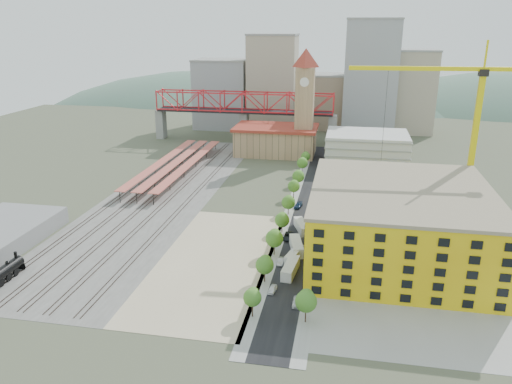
% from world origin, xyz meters
% --- Properties ---
extents(ground, '(400.00, 400.00, 0.00)m').
position_xyz_m(ground, '(0.00, 0.00, 0.00)').
color(ground, '#474C38').
rests_on(ground, ground).
extents(ballast_strip, '(36.00, 165.00, 0.06)m').
position_xyz_m(ballast_strip, '(-36.00, 17.50, 0.03)').
color(ballast_strip, '#605E59').
rests_on(ballast_strip, ground).
extents(dirt_lot, '(28.00, 67.00, 0.06)m').
position_xyz_m(dirt_lot, '(-4.00, -31.50, 0.03)').
color(dirt_lot, tan).
rests_on(dirt_lot, ground).
extents(street_asphalt, '(12.00, 170.00, 0.06)m').
position_xyz_m(street_asphalt, '(16.00, 15.00, 0.03)').
color(street_asphalt, black).
rests_on(street_asphalt, ground).
extents(sidewalk_west, '(3.00, 170.00, 0.04)m').
position_xyz_m(sidewalk_west, '(10.50, 15.00, 0.02)').
color(sidewalk_west, gray).
rests_on(sidewalk_west, ground).
extents(sidewalk_east, '(3.00, 170.00, 0.04)m').
position_xyz_m(sidewalk_east, '(21.50, 15.00, 0.02)').
color(sidewalk_east, gray).
rests_on(sidewalk_east, ground).
extents(construction_pad, '(50.00, 90.00, 0.06)m').
position_xyz_m(construction_pad, '(45.00, -20.00, 0.03)').
color(construction_pad, gray).
rests_on(construction_pad, ground).
extents(rail_tracks, '(26.56, 160.00, 0.18)m').
position_xyz_m(rail_tracks, '(-37.80, 17.50, 0.15)').
color(rail_tracks, '#382B23').
rests_on(rail_tracks, ground).
extents(platform_canopies, '(16.00, 80.00, 4.12)m').
position_xyz_m(platform_canopies, '(-41.00, 45.00, 3.99)').
color(platform_canopies, '#C1634A').
rests_on(platform_canopies, ground).
extents(station_hall, '(38.00, 24.00, 13.10)m').
position_xyz_m(station_hall, '(-5.00, 82.00, 6.67)').
color(station_hall, tan).
rests_on(station_hall, ground).
extents(clock_tower, '(12.00, 12.00, 52.00)m').
position_xyz_m(clock_tower, '(8.00, 79.99, 28.70)').
color(clock_tower, tan).
rests_on(clock_tower, ground).
extents(parking_garage, '(34.00, 26.00, 14.00)m').
position_xyz_m(parking_garage, '(36.00, 70.00, 7.00)').
color(parking_garage, silver).
rests_on(parking_garage, ground).
extents(truss_bridge, '(94.00, 9.60, 25.60)m').
position_xyz_m(truss_bridge, '(-25.00, 105.00, 18.86)').
color(truss_bridge, gray).
rests_on(truss_bridge, ground).
extents(construction_building, '(44.60, 50.60, 18.80)m').
position_xyz_m(construction_building, '(42.00, -20.00, 9.41)').
color(construction_building, yellow).
rests_on(construction_building, ground).
extents(warehouse, '(22.00, 32.00, 5.00)m').
position_xyz_m(warehouse, '(-66.00, -30.00, 2.50)').
color(warehouse, gray).
rests_on(warehouse, ground).
extents(street_trees, '(15.40, 124.40, 8.00)m').
position_xyz_m(street_trees, '(16.00, 5.00, 0.00)').
color(street_trees, '#357122').
rests_on(street_trees, ground).
extents(skyline, '(133.00, 46.00, 60.00)m').
position_xyz_m(skyline, '(7.47, 142.31, 22.81)').
color(skyline, '#9EA0A3').
rests_on(skyline, ground).
extents(distant_hills, '(647.00, 264.00, 227.00)m').
position_xyz_m(distant_hills, '(45.28, 260.00, -79.54)').
color(distant_hills, '#4C6B59').
rests_on(distant_hills, ground).
extents(tower_crane, '(50.29, 5.43, 53.71)m').
position_xyz_m(tower_crane, '(60.58, 7.94, 33.14)').
color(tower_crane, yellow).
rests_on(tower_crane, ground).
extents(site_trailer_a, '(3.68, 10.23, 2.74)m').
position_xyz_m(site_trailer_a, '(16.00, -34.70, 1.37)').
color(site_trailer_a, silver).
rests_on(site_trailer_a, ground).
extents(site_trailer_b, '(4.31, 9.06, 2.40)m').
position_xyz_m(site_trailer_b, '(16.00, -26.94, 1.20)').
color(site_trailer_b, silver).
rests_on(site_trailer_b, ground).
extents(site_trailer_c, '(4.95, 10.70, 2.83)m').
position_xyz_m(site_trailer_c, '(16.00, -21.69, 1.42)').
color(site_trailer_c, silver).
rests_on(site_trailer_c, ground).
extents(site_trailer_d, '(5.66, 10.08, 2.68)m').
position_xyz_m(site_trailer_d, '(16.00, -7.60, 1.34)').
color(site_trailer_d, silver).
rests_on(site_trailer_d, ground).
extents(car_0, '(2.02, 4.07, 1.33)m').
position_xyz_m(car_0, '(13.00, -44.25, 0.67)').
color(car_0, white).
rests_on(car_0, ground).
extents(car_1, '(1.50, 4.22, 1.39)m').
position_xyz_m(car_1, '(13.00, -30.00, 0.69)').
color(car_1, '#A4A5AA').
rests_on(car_1, ground).
extents(car_2, '(2.94, 5.87, 1.59)m').
position_xyz_m(car_2, '(13.00, -14.25, 0.80)').
color(car_2, black).
rests_on(car_2, ground).
extents(car_3, '(2.89, 5.32, 1.46)m').
position_xyz_m(car_3, '(13.00, 11.69, 0.73)').
color(car_3, '#1A2B4C').
rests_on(car_3, ground).
extents(car_4, '(1.86, 4.41, 1.49)m').
position_xyz_m(car_4, '(19.00, -48.83, 0.75)').
color(car_4, silver).
rests_on(car_4, ground).
extents(car_5, '(2.09, 4.49, 1.43)m').
position_xyz_m(car_5, '(19.00, -2.10, 0.71)').
color(car_5, gray).
rests_on(car_5, ground).
extents(car_6, '(3.01, 5.47, 1.45)m').
position_xyz_m(car_6, '(19.00, 0.06, 0.73)').
color(car_6, black).
rests_on(car_6, ground).
extents(car_7, '(2.41, 4.77, 1.33)m').
position_xyz_m(car_7, '(19.00, 43.01, 0.66)').
color(car_7, navy).
rests_on(car_7, ground).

